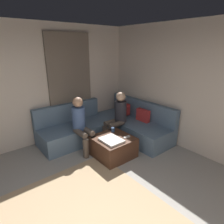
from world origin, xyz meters
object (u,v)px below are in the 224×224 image
object	(u,v)px
sectional_couch	(108,127)
person_on_couch_side	(81,123)
person_on_couch_back	(117,115)
coffee_mug	(113,130)
game_remote	(127,137)
ottoman	(113,147)

from	to	relation	value
sectional_couch	person_on_couch_side	world-z (taller)	person_on_couch_side
sectional_couch	person_on_couch_back	world-z (taller)	person_on_couch_back
coffee_mug	game_remote	bearing A→B (deg)	5.71
person_on_couch_back	person_on_couch_side	world-z (taller)	same
person_on_couch_back	game_remote	bearing A→B (deg)	155.53
sectional_couch	coffee_mug	world-z (taller)	sectional_couch
ottoman	person_on_couch_back	world-z (taller)	person_on_couch_back
sectional_couch	ottoman	size ratio (longest dim) A/B	3.36
ottoman	coffee_mug	distance (m)	0.38
coffee_mug	person_on_couch_back	bearing A→B (deg)	126.46
person_on_couch_back	person_on_couch_side	distance (m)	0.91
ottoman	person_on_couch_back	xyz separation A→B (m)	(-0.47, 0.51, 0.45)
game_remote	person_on_couch_side	size ratio (longest dim) A/B	0.12
person_on_couch_side	sectional_couch	bearing A→B (deg)	-170.11
game_remote	sectional_couch	bearing A→B (deg)	165.47
coffee_mug	person_on_couch_side	xyz separation A→B (m)	(-0.38, -0.57, 0.19)
ottoman	coffee_mug	size ratio (longest dim) A/B	8.00
ottoman	person_on_couch_back	size ratio (longest dim) A/B	0.63
sectional_couch	ottoman	distance (m)	0.88
coffee_mug	game_remote	world-z (taller)	coffee_mug
sectional_couch	coffee_mug	distance (m)	0.62
coffee_mug	person_on_couch_side	bearing A→B (deg)	-123.53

